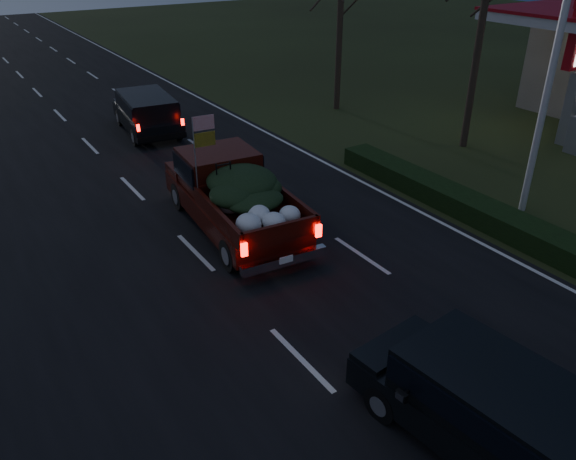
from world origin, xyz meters
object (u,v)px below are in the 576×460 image
lead_suv (147,110)px  rear_suv (498,407)px  pickup_truck (233,191)px  light_pole (563,20)px

lead_suv → rear_suv: 18.83m
pickup_truck → lead_suv: pickup_truck is taller
rear_suv → pickup_truck: bearing=82.4°
light_pole → rear_suv: size_ratio=1.96×
pickup_truck → lead_suv: size_ratio=1.23×
light_pole → pickup_truck: light_pole is taller
lead_suv → rear_suv: size_ratio=1.03×
light_pole → pickup_truck: 9.79m
light_pole → rear_suv: light_pole is taller
rear_suv → light_pole: bearing=27.8°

